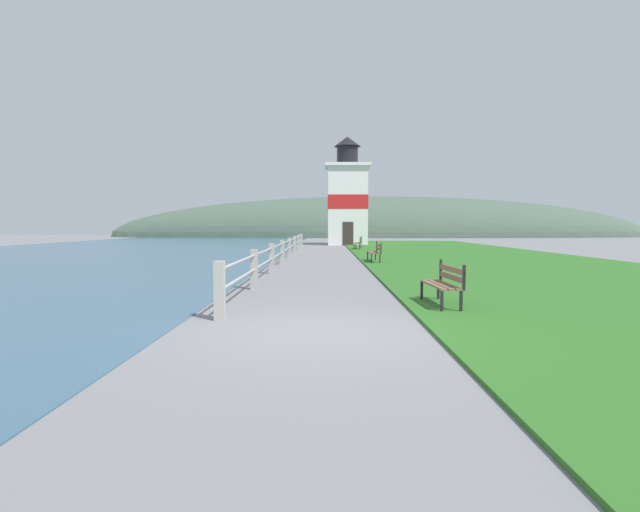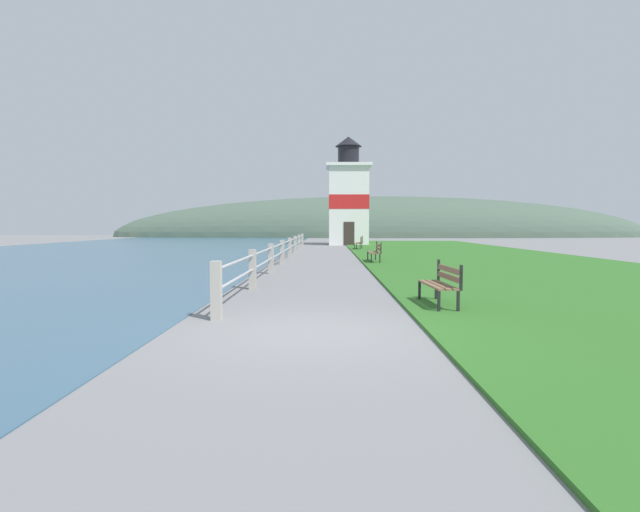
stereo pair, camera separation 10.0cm
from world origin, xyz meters
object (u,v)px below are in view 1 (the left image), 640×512
object	(u,v)px
park_bench_midway	(376,251)
lighthouse	(347,199)
park_bench_far	(359,242)
park_bench_near	(444,282)

from	to	relation	value
park_bench_midway	lighthouse	world-z (taller)	lighthouse
park_bench_midway	park_bench_far	distance (m)	12.22
park_bench_midway	lighthouse	xyz separation A→B (m)	(-0.37, 21.27, 3.47)
park_bench_near	park_bench_midway	bearing A→B (deg)	-92.12
park_bench_far	lighthouse	size ratio (longest dim) A/B	0.21
park_bench_near	park_bench_midway	xyz separation A→B (m)	(-0.17, 12.38, 0.00)
park_bench_near	lighthouse	xyz separation A→B (m)	(-0.54, 33.65, 3.47)
park_bench_near	park_bench_far	distance (m)	24.60
park_bench_midway	lighthouse	size ratio (longest dim) A/B	0.20
park_bench_near	park_bench_midway	size ratio (longest dim) A/B	0.87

